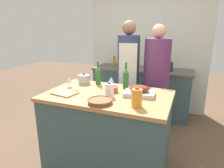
{
  "coord_description": "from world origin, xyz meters",
  "views": [
    {
      "loc": [
        0.83,
        -1.95,
        1.63
      ],
      "look_at": [
        0.0,
        0.13,
        0.99
      ],
      "focal_mm": 32.0,
      "sensor_mm": 36.0,
      "label": 1
    }
  ],
  "objects_px": {
    "cutting_board": "(65,93)",
    "person_cook_aproned": "(128,73)",
    "wicker_basket": "(100,101)",
    "mixing_bowl": "(111,89)",
    "condiment_bottle_tall": "(114,61)",
    "knife_chef": "(68,90)",
    "roasting_pan": "(139,92)",
    "wine_glass_right": "(111,80)",
    "stock_pot": "(84,79)",
    "wine_bottle_green": "(98,75)",
    "condiment_bottle_short": "(171,67)",
    "condiment_bottle_extra": "(122,61)",
    "person_cook_guest": "(156,77)",
    "wine_glass_left": "(69,80)",
    "wine_bottle_dark": "(126,78)",
    "milk_jug": "(109,90)",
    "juice_jug": "(137,98)"
  },
  "relations": [
    {
      "from": "condiment_bottle_tall",
      "to": "person_cook_guest",
      "type": "height_order",
      "value": "person_cook_guest"
    },
    {
      "from": "cutting_board",
      "to": "condiment_bottle_short",
      "type": "distance_m",
      "value": 2.02
    },
    {
      "from": "roasting_pan",
      "to": "mixing_bowl",
      "type": "height_order",
      "value": "roasting_pan"
    },
    {
      "from": "condiment_bottle_tall",
      "to": "wine_glass_right",
      "type": "bearing_deg",
      "value": -70.43
    },
    {
      "from": "juice_jug",
      "to": "milk_jug",
      "type": "xyz_separation_m",
      "value": [
        -0.35,
        0.16,
        -0.01
      ]
    },
    {
      "from": "stock_pot",
      "to": "condiment_bottle_short",
      "type": "relative_size",
      "value": 0.91
    },
    {
      "from": "juice_jug",
      "to": "wine_glass_left",
      "type": "distance_m",
      "value": 0.99
    },
    {
      "from": "wicker_basket",
      "to": "person_cook_aproned",
      "type": "distance_m",
      "value": 1.14
    },
    {
      "from": "juice_jug",
      "to": "wine_bottle_dark",
      "type": "bearing_deg",
      "value": 118.2
    },
    {
      "from": "wicker_basket",
      "to": "wine_bottle_green",
      "type": "xyz_separation_m",
      "value": [
        -0.31,
        0.62,
        0.09
      ]
    },
    {
      "from": "mixing_bowl",
      "to": "wine_bottle_green",
      "type": "height_order",
      "value": "wine_bottle_green"
    },
    {
      "from": "roasting_pan",
      "to": "condiment_bottle_tall",
      "type": "xyz_separation_m",
      "value": [
        -0.93,
        1.65,
        0.02
      ]
    },
    {
      "from": "mixing_bowl",
      "to": "milk_jug",
      "type": "xyz_separation_m",
      "value": [
        0.04,
        -0.16,
        0.04
      ]
    },
    {
      "from": "juice_jug",
      "to": "condiment_bottle_short",
      "type": "distance_m",
      "value": 1.84
    },
    {
      "from": "knife_chef",
      "to": "condiment_bottle_short",
      "type": "xyz_separation_m",
      "value": [
        1.0,
        1.66,
        0.05
      ]
    },
    {
      "from": "roasting_pan",
      "to": "wicker_basket",
      "type": "bearing_deg",
      "value": -129.22
    },
    {
      "from": "roasting_pan",
      "to": "milk_jug",
      "type": "xyz_separation_m",
      "value": [
        -0.29,
        -0.16,
        0.03
      ]
    },
    {
      "from": "roasting_pan",
      "to": "juice_jug",
      "type": "distance_m",
      "value": 0.32
    },
    {
      "from": "milk_jug",
      "to": "knife_chef",
      "type": "distance_m",
      "value": 0.54
    },
    {
      "from": "cutting_board",
      "to": "person_cook_guest",
      "type": "distance_m",
      "value": 1.38
    },
    {
      "from": "milk_jug",
      "to": "wine_glass_left",
      "type": "height_order",
      "value": "milk_jug"
    },
    {
      "from": "cutting_board",
      "to": "person_cook_aproned",
      "type": "relative_size",
      "value": 0.17
    },
    {
      "from": "mixing_bowl",
      "to": "person_cook_guest",
      "type": "xyz_separation_m",
      "value": [
        0.37,
        0.84,
        -0.02
      ]
    },
    {
      "from": "wicker_basket",
      "to": "wine_glass_left",
      "type": "distance_m",
      "value": 0.69
    },
    {
      "from": "person_cook_guest",
      "to": "knife_chef",
      "type": "bearing_deg",
      "value": -127.13
    },
    {
      "from": "wine_bottle_dark",
      "to": "knife_chef",
      "type": "distance_m",
      "value": 0.7
    },
    {
      "from": "milk_jug",
      "to": "person_cook_guest",
      "type": "height_order",
      "value": "person_cook_guest"
    },
    {
      "from": "wicker_basket",
      "to": "cutting_board",
      "type": "xyz_separation_m",
      "value": [
        -0.49,
        0.12,
        -0.01
      ]
    },
    {
      "from": "cutting_board",
      "to": "wine_glass_left",
      "type": "distance_m",
      "value": 0.27
    },
    {
      "from": "wicker_basket",
      "to": "mixing_bowl",
      "type": "distance_m",
      "value": 0.38
    },
    {
      "from": "person_cook_aproned",
      "to": "person_cook_guest",
      "type": "height_order",
      "value": "person_cook_aproned"
    },
    {
      "from": "cutting_board",
      "to": "condiment_bottle_short",
      "type": "xyz_separation_m",
      "value": [
        0.97,
        1.78,
        0.04
      ]
    },
    {
      "from": "stock_pot",
      "to": "milk_jug",
      "type": "distance_m",
      "value": 0.62
    },
    {
      "from": "knife_chef",
      "to": "roasting_pan",
      "type": "bearing_deg",
      "value": 9.68
    },
    {
      "from": "wine_glass_left",
      "to": "knife_chef",
      "type": "height_order",
      "value": "wine_glass_left"
    },
    {
      "from": "knife_chef",
      "to": "condiment_bottle_extra",
      "type": "height_order",
      "value": "condiment_bottle_extra"
    },
    {
      "from": "cutting_board",
      "to": "wine_bottle_dark",
      "type": "xyz_separation_m",
      "value": [
        0.57,
        0.45,
        0.12
      ]
    },
    {
      "from": "wicker_basket",
      "to": "wine_glass_right",
      "type": "xyz_separation_m",
      "value": [
        -0.12,
        0.58,
        0.06
      ]
    },
    {
      "from": "condiment_bottle_short",
      "to": "cutting_board",
      "type": "bearing_deg",
      "value": -118.71
    },
    {
      "from": "juice_jug",
      "to": "knife_chef",
      "type": "height_order",
      "value": "juice_jug"
    },
    {
      "from": "wine_glass_right",
      "to": "condiment_bottle_extra",
      "type": "height_order",
      "value": "condiment_bottle_extra"
    },
    {
      "from": "stock_pot",
      "to": "wine_bottle_green",
      "type": "distance_m",
      "value": 0.2
    },
    {
      "from": "knife_chef",
      "to": "condiment_bottle_short",
      "type": "bearing_deg",
      "value": 58.88
    },
    {
      "from": "condiment_bottle_tall",
      "to": "knife_chef",
      "type": "bearing_deg",
      "value": -86.57
    },
    {
      "from": "roasting_pan",
      "to": "juice_jug",
      "type": "xyz_separation_m",
      "value": [
        0.05,
        -0.32,
        0.04
      ]
    },
    {
      "from": "milk_jug",
      "to": "person_cook_guest",
      "type": "bearing_deg",
      "value": 71.71
    },
    {
      "from": "milk_jug",
      "to": "wine_bottle_dark",
      "type": "bearing_deg",
      "value": 78.31
    },
    {
      "from": "knife_chef",
      "to": "condiment_bottle_extra",
      "type": "xyz_separation_m",
      "value": [
        0.06,
        1.78,
        0.07
      ]
    },
    {
      "from": "wine_bottle_dark",
      "to": "condiment_bottle_extra",
      "type": "relative_size",
      "value": 1.46
    },
    {
      "from": "stock_pot",
      "to": "condiment_bottle_extra",
      "type": "relative_size",
      "value": 0.71
    }
  ]
}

